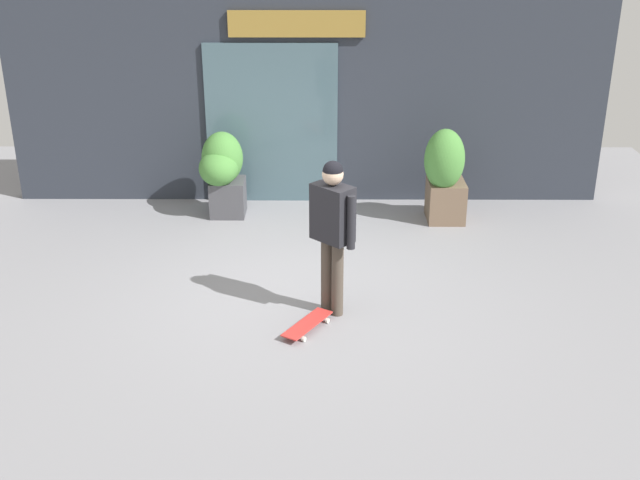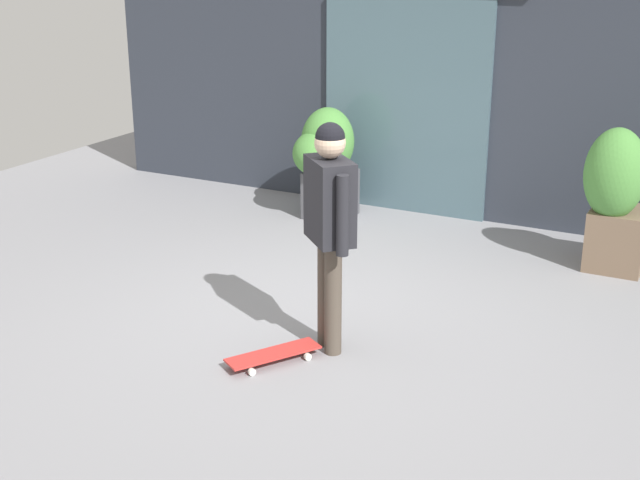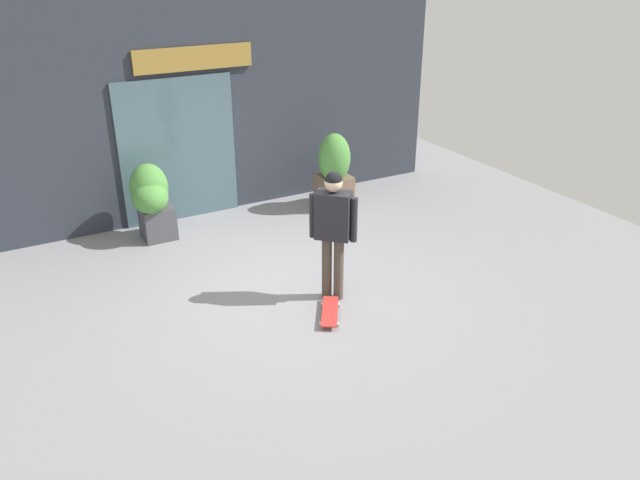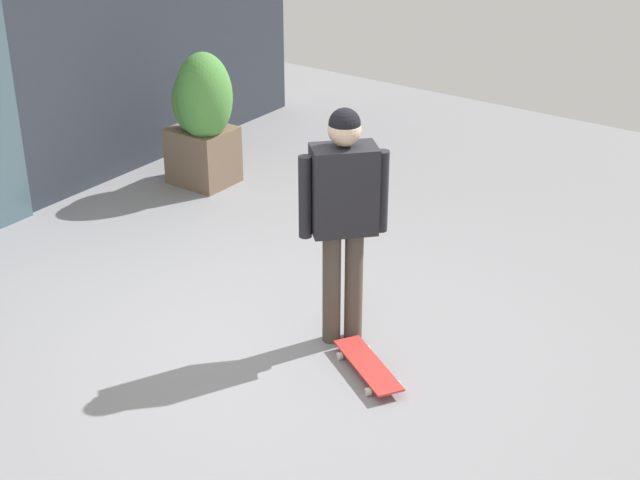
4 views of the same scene
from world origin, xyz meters
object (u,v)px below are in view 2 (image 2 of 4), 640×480
Objects in this scene: skateboarder at (330,214)px; skateboard at (273,354)px; planter_box_left at (616,195)px; planter_box_right at (326,157)px.

skateboard is at bearing 9.90° from skateboarder.
skateboarder is 1.13m from skateboard.
planter_box_left is at bearing -166.34° from skateboarder.
planter_box_right is (-3.14, 0.23, -0.04)m from planter_box_left.
planter_box_left is 3.15m from planter_box_right.
planter_box_right is at bearing -108.71° from skateboarder.
skateboarder is 1.43× the size of planter_box_right.
planter_box_left is (1.86, 3.14, 0.66)m from skateboard.
skateboard is 3.65m from planter_box_right.
skateboard is at bearing -120.70° from planter_box_left.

